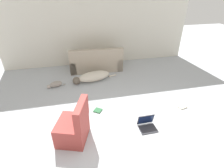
{
  "coord_description": "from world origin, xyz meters",
  "views": [
    {
      "loc": [
        -0.85,
        -1.59,
        2.66
      ],
      "look_at": [
        -0.07,
        1.96,
        0.55
      ],
      "focal_mm": 28.0,
      "sensor_mm": 36.0,
      "label": 1
    }
  ],
  "objects_px": {
    "couch": "(96,62)",
    "cat": "(55,84)",
    "book_cream": "(183,107)",
    "book_green": "(98,110)",
    "laptop_open": "(147,123)",
    "dog": "(93,77)",
    "side_chair": "(74,127)"
  },
  "relations": [
    {
      "from": "side_chair",
      "to": "cat",
      "type": "bearing_deg",
      "value": -148.29
    },
    {
      "from": "couch",
      "to": "book_cream",
      "type": "xyz_separation_m",
      "value": [
        1.76,
        -2.69,
        -0.26
      ]
    },
    {
      "from": "couch",
      "to": "cat",
      "type": "height_order",
      "value": "couch"
    },
    {
      "from": "side_chair",
      "to": "book_green",
      "type": "bearing_deg",
      "value": 162.09
    },
    {
      "from": "side_chair",
      "to": "dog",
      "type": "bearing_deg",
      "value": -176.86
    },
    {
      "from": "book_cream",
      "to": "side_chair",
      "type": "relative_size",
      "value": 0.25
    },
    {
      "from": "couch",
      "to": "side_chair",
      "type": "xyz_separation_m",
      "value": [
        -0.85,
        -3.12,
        0.02
      ]
    },
    {
      "from": "cat",
      "to": "book_cream",
      "type": "xyz_separation_m",
      "value": [
        3.11,
        -1.7,
        -0.07
      ]
    },
    {
      "from": "laptop_open",
      "to": "dog",
      "type": "bearing_deg",
      "value": 110.36
    },
    {
      "from": "dog",
      "to": "book_green",
      "type": "distance_m",
      "value": 1.52
    },
    {
      "from": "book_cream",
      "to": "side_chair",
      "type": "height_order",
      "value": "side_chair"
    },
    {
      "from": "couch",
      "to": "dog",
      "type": "height_order",
      "value": "couch"
    },
    {
      "from": "dog",
      "to": "laptop_open",
      "type": "distance_m",
      "value": 2.42
    },
    {
      "from": "cat",
      "to": "laptop_open",
      "type": "xyz_separation_m",
      "value": [
        1.98,
        -2.12,
        0.0
      ]
    },
    {
      "from": "dog",
      "to": "cat",
      "type": "distance_m",
      "value": 1.13
    },
    {
      "from": "dog",
      "to": "side_chair",
      "type": "height_order",
      "value": "side_chair"
    },
    {
      "from": "couch",
      "to": "laptop_open",
      "type": "xyz_separation_m",
      "value": [
        0.64,
        -3.11,
        -0.18
      ]
    },
    {
      "from": "dog",
      "to": "book_cream",
      "type": "distance_m",
      "value": 2.71
    },
    {
      "from": "cat",
      "to": "book_green",
      "type": "height_order",
      "value": "cat"
    },
    {
      "from": "book_cream",
      "to": "book_green",
      "type": "xyz_separation_m",
      "value": [
        -2.06,
        0.32,
        0.0
      ]
    },
    {
      "from": "book_cream",
      "to": "cat",
      "type": "bearing_deg",
      "value": 151.39
    },
    {
      "from": "book_cream",
      "to": "book_green",
      "type": "height_order",
      "value": "same"
    },
    {
      "from": "couch",
      "to": "laptop_open",
      "type": "distance_m",
      "value": 3.18
    },
    {
      "from": "dog",
      "to": "side_chair",
      "type": "bearing_deg",
      "value": 61.84
    },
    {
      "from": "couch",
      "to": "laptop_open",
      "type": "bearing_deg",
      "value": 103.87
    },
    {
      "from": "laptop_open",
      "to": "book_cream",
      "type": "distance_m",
      "value": 1.2
    },
    {
      "from": "couch",
      "to": "side_chair",
      "type": "bearing_deg",
      "value": 77.04
    },
    {
      "from": "laptop_open",
      "to": "book_cream",
      "type": "bearing_deg",
      "value": 20.01
    },
    {
      "from": "dog",
      "to": "cat",
      "type": "bearing_deg",
      "value": -5.45
    },
    {
      "from": "couch",
      "to": "book_green",
      "type": "height_order",
      "value": "couch"
    },
    {
      "from": "cat",
      "to": "book_green",
      "type": "xyz_separation_m",
      "value": [
        1.05,
        -1.37,
        -0.07
      ]
    },
    {
      "from": "book_green",
      "to": "cat",
      "type": "bearing_deg",
      "value": 127.5
    }
  ]
}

